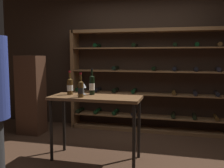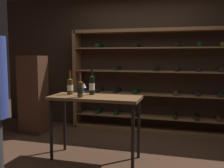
# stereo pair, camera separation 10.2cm
# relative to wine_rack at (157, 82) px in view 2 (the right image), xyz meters

# --- Properties ---
(ground_plane) EXTENTS (9.42, 9.42, 0.00)m
(ground_plane) POSITION_rel_wine_rack_xyz_m (-0.32, -1.50, -0.95)
(ground_plane) COLOR #472D1E
(back_wall) EXTENTS (5.99, 0.10, 2.63)m
(back_wall) POSITION_rel_wine_rack_xyz_m (-0.32, 0.21, 0.37)
(back_wall) COLOR #332319
(back_wall) RESTS_ON ground
(wine_rack) EXTENTS (3.22, 0.32, 1.92)m
(wine_rack) POSITION_rel_wine_rack_xyz_m (0.00, 0.00, 0.00)
(wine_rack) COLOR brown
(wine_rack) RESTS_ON ground
(tasting_table) EXTENTS (1.24, 0.51, 0.88)m
(tasting_table) POSITION_rel_wine_rack_xyz_m (-0.66, -1.57, -0.17)
(tasting_table) COLOR brown
(tasting_table) RESTS_ON ground
(display_cabinet) EXTENTS (0.44, 0.36, 1.43)m
(display_cabinet) POSITION_rel_wine_rack_xyz_m (-2.19, -0.68, -0.23)
(display_cabinet) COLOR #4C2D1E
(display_cabinet) RESTS_ON ground
(wine_bottle_amber_reserve) EXTENTS (0.09, 0.09, 0.34)m
(wine_bottle_amber_reserve) POSITION_rel_wine_rack_xyz_m (-1.06, -1.50, 0.06)
(wine_bottle_amber_reserve) COLOR #4C3314
(wine_bottle_amber_reserve) RESTS_ON tasting_table
(wine_bottle_green_slim) EXTENTS (0.08, 0.08, 0.33)m
(wine_bottle_green_slim) POSITION_rel_wine_rack_xyz_m (-0.82, -1.70, 0.05)
(wine_bottle_green_slim) COLOR #4C3314
(wine_bottle_green_slim) RESTS_ON tasting_table
(wine_bottle_red_label) EXTENTS (0.08, 0.08, 0.37)m
(wine_bottle_red_label) POSITION_rel_wine_rack_xyz_m (-0.75, -1.43, 0.08)
(wine_bottle_red_label) COLOR black
(wine_bottle_red_label) RESTS_ON tasting_table
(wine_glass_stemmed_center) EXTENTS (0.07, 0.07, 0.16)m
(wine_glass_stemmed_center) POSITION_rel_wine_rack_xyz_m (-0.87, -1.44, 0.06)
(wine_glass_stemmed_center) COLOR silver
(wine_glass_stemmed_center) RESTS_ON tasting_table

